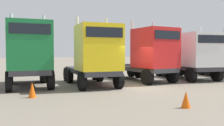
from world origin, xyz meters
TOP-DOWN VIEW (x-y plane):
  - ground at (0.00, 0.00)m, footprint 200.00×200.00m
  - semi_truck_green at (-5.90, 2.17)m, footprint 2.66×5.91m
  - semi_truck_yellow at (-2.11, 1.10)m, footprint 2.75×6.14m
  - semi_truck_red at (2.28, 2.03)m, footprint 3.26×6.60m
  - semi_truck_white at (6.11, 1.75)m, footprint 3.16×6.34m
  - traffic_cone_near at (-0.74, -5.67)m, footprint 0.36×0.36m
  - traffic_cone_far at (-6.01, -1.17)m, footprint 0.36×0.36m

SIDE VIEW (x-z plane):
  - ground at x=0.00m, z-range 0.00..0.00m
  - traffic_cone_near at x=-0.74m, z-range 0.00..0.65m
  - traffic_cone_far at x=-6.01m, z-range 0.00..0.74m
  - semi_truck_white at x=6.11m, z-range -0.22..3.95m
  - semi_truck_yellow at x=-2.11m, z-range -0.23..4.12m
  - semi_truck_red at x=2.28m, z-range -0.21..4.17m
  - semi_truck_green at x=-5.90m, z-range -0.18..4.31m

